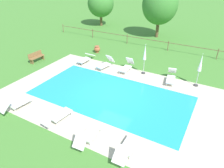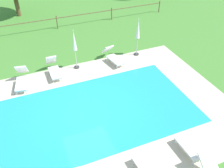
{
  "view_description": "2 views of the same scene",
  "coord_description": "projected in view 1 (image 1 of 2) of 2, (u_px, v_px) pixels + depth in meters",
  "views": [
    {
      "loc": [
        5.94,
        -10.27,
        7.65
      ],
      "look_at": [
        -0.14,
        0.5,
        0.6
      ],
      "focal_mm": 33.23,
      "sensor_mm": 36.0,
      "label": 1
    },
    {
      "loc": [
        -2.2,
        -8.45,
        8.31
      ],
      "look_at": [
        1.48,
        0.38,
        1.16
      ],
      "focal_mm": 39.73,
      "sensor_mm": 36.0,
      "label": 2
    }
  ],
  "objects": [
    {
      "name": "terracotta_urn_near_fence",
      "position": [
        97.0,
        49.0,
        20.92
      ],
      "size": [
        0.62,
        0.62,
        0.67
      ],
      "color": "#A85B38",
      "rests_on": "ground"
    },
    {
      "name": "sun_lounger_north_near_steps",
      "position": [
        171.0,
        77.0,
        15.61
      ],
      "size": [
        0.94,
        1.99,
        0.94
      ],
      "color": "white",
      "rests_on": "ground"
    },
    {
      "name": "perimeter_fence",
      "position": [
        147.0,
        40.0,
        22.2
      ],
      "size": [
        23.47,
        0.08,
        1.05
      ],
      "color": "brown",
      "rests_on": "ground"
    },
    {
      "name": "wooden_bench_lawn_side",
      "position": [
        36.0,
        57.0,
        18.9
      ],
      "size": [
        0.49,
        1.51,
        0.87
      ],
      "color": "olive",
      "rests_on": "ground"
    },
    {
      "name": "pool_deck_paving",
      "position": [
        110.0,
        95.0,
        14.1
      ],
      "size": [
        14.49,
        9.25,
        0.01
      ],
      "primitive_type": "cube",
      "color": "beige",
      "rests_on": "ground"
    },
    {
      "name": "sun_lounger_north_mid",
      "position": [
        57.0,
        116.0,
        11.56
      ],
      "size": [
        0.8,
        1.89,
        1.01
      ],
      "color": "white",
      "rests_on": "ground"
    },
    {
      "name": "sun_lounger_south_mid",
      "position": [
        127.0,
        147.0,
        9.55
      ],
      "size": [
        0.66,
        1.98,
        0.89
      ],
      "color": "white",
      "rests_on": "ground"
    },
    {
      "name": "patio_umbrella_closed_row_centre",
      "position": [
        145.0,
        54.0,
        16.15
      ],
      "size": [
        0.32,
        0.32,
        2.51
      ],
      "color": "#383838",
      "rests_on": "ground"
    },
    {
      "name": "ground_plane",
      "position": [
        110.0,
        95.0,
        14.1
      ],
      "size": [
        160.0,
        160.0,
        0.0
      ],
      "primitive_type": "plane",
      "color": "#478433"
    },
    {
      "name": "sun_lounger_south_near_corner",
      "position": [
        127.0,
        66.0,
        17.21
      ],
      "size": [
        0.6,
        1.82,
        1.02
      ],
      "color": "white",
      "rests_on": "ground"
    },
    {
      "name": "sun_lounger_south_far",
      "position": [
        86.0,
        58.0,
        18.81
      ],
      "size": [
        0.67,
        2.09,
        0.71
      ],
      "color": "white",
      "rests_on": "ground"
    },
    {
      "name": "pool_coping_rim",
      "position": [
        110.0,
        95.0,
        14.1
      ],
      "size": [
        11.04,
        5.8,
        0.01
      ],
      "color": "beige",
      "rests_on": "ground"
    },
    {
      "name": "swimming_pool_water",
      "position": [
        110.0,
        95.0,
        14.1
      ],
      "size": [
        10.56,
        5.32,
        0.01
      ],
      "primitive_type": "cube",
      "color": "#23A8C1",
      "rests_on": "ground"
    },
    {
      "name": "sun_lounger_south_end",
      "position": [
        88.0,
        135.0,
        10.27
      ],
      "size": [
        0.73,
        1.94,
        0.95
      ],
      "color": "white",
      "rests_on": "ground"
    },
    {
      "name": "sun_lounger_north_far",
      "position": [
        105.0,
        64.0,
        17.72
      ],
      "size": [
        0.94,
        1.91,
        1.01
      ],
      "color": "white",
      "rests_on": "ground"
    },
    {
      "name": "tree_far_west",
      "position": [
        101.0,
        4.0,
        29.13
      ],
      "size": [
        3.67,
        3.67,
        4.88
      ],
      "color": "brown",
      "rests_on": "ground"
    },
    {
      "name": "patio_umbrella_closed_row_west",
      "position": [
        200.0,
        65.0,
        14.4
      ],
      "size": [
        0.32,
        0.32,
        2.52
      ],
      "color": "#383838",
      "rests_on": "ground"
    },
    {
      "name": "sun_lounger_north_end",
      "position": [
        16.0,
        103.0,
        12.6
      ],
      "size": [
        0.84,
        2.0,
        0.91
      ],
      "color": "white",
      "rests_on": "ground"
    },
    {
      "name": "tree_west_mid",
      "position": [
        160.0,
        5.0,
        23.81
      ],
      "size": [
        4.09,
        4.09,
        6.06
      ],
      "color": "brown",
      "rests_on": "ground"
    }
  ]
}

